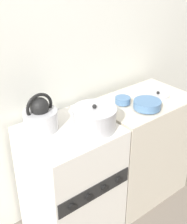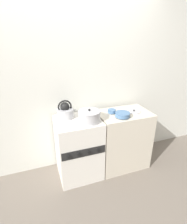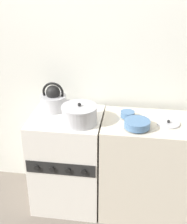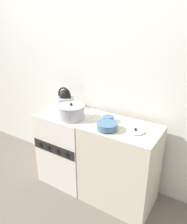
{
  "view_description": "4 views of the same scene",
  "coord_description": "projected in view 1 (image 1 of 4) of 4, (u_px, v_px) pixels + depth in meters",
  "views": [
    {
      "loc": [
        -0.95,
        -1.16,
        1.92
      ],
      "look_at": [
        0.22,
        0.29,
        0.92
      ],
      "focal_mm": 50.0,
      "sensor_mm": 36.0,
      "label": 1
    },
    {
      "loc": [
        -0.49,
        -1.73,
        1.87
      ],
      "look_at": [
        0.23,
        0.3,
        0.94
      ],
      "focal_mm": 28.0,
      "sensor_mm": 36.0,
      "label": 2
    },
    {
      "loc": [
        0.55,
        -1.97,
        2.04
      ],
      "look_at": [
        0.23,
        0.29,
        0.92
      ],
      "focal_mm": 50.0,
      "sensor_mm": 36.0,
      "label": 3
    },
    {
      "loc": [
        1.46,
        -1.49,
        1.83
      ],
      "look_at": [
        0.33,
        0.29,
        0.95
      ],
      "focal_mm": 35.0,
      "sensor_mm": 36.0,
      "label": 4
    }
  ],
  "objects": [
    {
      "name": "wall_back",
      "position": [
        37.0,
        60.0,
        2.05
      ],
      "size": [
        7.0,
        0.06,
        2.5
      ],
      "color": "silver",
      "rests_on": "ground_plane"
    },
    {
      "name": "stove",
      "position": [
        71.0,
        182.0,
        2.21
      ],
      "size": [
        0.59,
        0.56,
        0.88
      ],
      "color": "silver",
      "rests_on": "ground_plane"
    },
    {
      "name": "counter",
      "position": [
        140.0,
        148.0,
        2.57
      ],
      "size": [
        0.74,
        0.5,
        0.89
      ],
      "color": "beige",
      "rests_on": "ground_plane"
    },
    {
      "name": "kettle",
      "position": [
        41.0,
        116.0,
        1.97
      ],
      "size": [
        0.27,
        0.22,
        0.25
      ],
      "color": "#B2B2B7",
      "rests_on": "stove"
    },
    {
      "name": "cooking_pot",
      "position": [
        94.0,
        119.0,
        1.97
      ],
      "size": [
        0.28,
        0.28,
        0.18
      ],
      "color": "#B2B2B7",
      "rests_on": "stove"
    },
    {
      "name": "enamel_bowl",
      "position": [
        147.0,
        104.0,
        2.21
      ],
      "size": [
        0.2,
        0.2,
        0.07
      ],
      "color": "#4C729E",
      "rests_on": "counter"
    },
    {
      "name": "small_ceramic_bowl",
      "position": [
        123.0,
        100.0,
        2.28
      ],
      "size": [
        0.11,
        0.11,
        0.06
      ],
      "color": "#4C729E",
      "rests_on": "counter"
    },
    {
      "name": "loose_pot_lid",
      "position": [
        158.0,
        94.0,
        2.43
      ],
      "size": [
        0.18,
        0.18,
        0.03
      ],
      "color": "#B2B2B7",
      "rests_on": "counter"
    }
  ]
}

